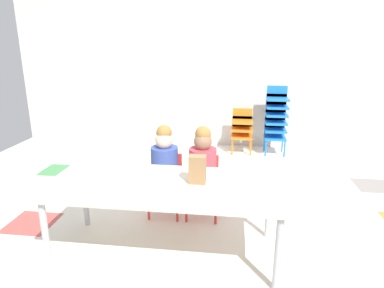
% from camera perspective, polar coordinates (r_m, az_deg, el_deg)
% --- Properties ---
extents(ground_plane, '(6.24, 4.90, 0.02)m').
position_cam_1_polar(ground_plane, '(3.55, -2.30, -11.19)').
color(ground_plane, silver).
extents(back_wall, '(6.24, 0.10, 2.66)m').
position_cam_1_polar(back_wall, '(5.57, 1.82, 13.46)').
color(back_wall, beige).
rests_on(back_wall, ground_plane).
extents(craft_table, '(1.84, 0.79, 0.61)m').
position_cam_1_polar(craft_table, '(2.64, -4.53, -7.64)').
color(craft_table, beige).
rests_on(craft_table, ground_plane).
extents(seated_child_near_camera, '(0.32, 0.31, 0.92)m').
position_cam_1_polar(seated_child_near_camera, '(3.24, -4.67, -3.13)').
color(seated_child_near_camera, red).
rests_on(seated_child_near_camera, ground_plane).
extents(seated_child_middle_seat, '(0.32, 0.31, 0.92)m').
position_cam_1_polar(seated_child_middle_seat, '(3.18, 1.84, -3.43)').
color(seated_child_middle_seat, red).
rests_on(seated_child_middle_seat, ground_plane).
extents(kid_chair_orange_stack, '(0.32, 0.30, 0.68)m').
position_cam_1_polar(kid_chair_orange_stack, '(5.28, 8.52, 2.79)').
color(kid_chair_orange_stack, orange).
rests_on(kid_chair_orange_stack, ground_plane).
extents(kid_chair_blue_stack, '(0.32, 0.30, 1.04)m').
position_cam_1_polar(kid_chair_blue_stack, '(5.27, 14.12, 4.49)').
color(kid_chair_blue_stack, blue).
rests_on(kid_chair_blue_stack, ground_plane).
extents(paper_bag_brown, '(0.13, 0.09, 0.22)m').
position_cam_1_polar(paper_bag_brown, '(2.58, 0.93, -4.34)').
color(paper_bag_brown, '#9E754C').
rests_on(paper_bag_brown, craft_table).
extents(paper_plate_near_edge, '(0.18, 0.18, 0.01)m').
position_cam_1_polar(paper_plate_near_edge, '(2.78, -13.66, -5.64)').
color(paper_plate_near_edge, white).
rests_on(paper_plate_near_edge, craft_table).
extents(donut_powdered_on_plate, '(0.12, 0.12, 0.03)m').
position_cam_1_polar(donut_powdered_on_plate, '(2.77, -13.69, -5.26)').
color(donut_powdered_on_plate, white).
rests_on(donut_powdered_on_plate, craft_table).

